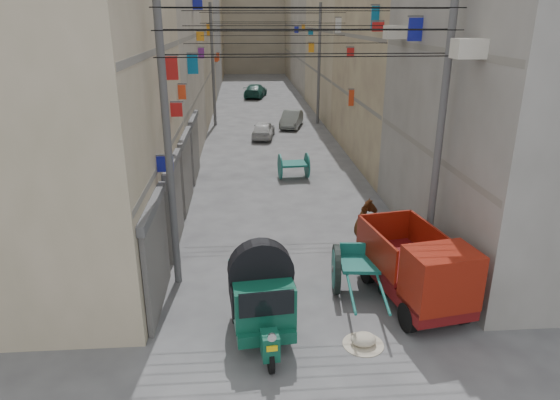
{
  "coord_description": "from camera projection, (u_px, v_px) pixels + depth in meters",
  "views": [
    {
      "loc": [
        -1.63,
        -6.76,
        7.09
      ],
      "look_at": [
        -0.65,
        6.5,
        2.2
      ],
      "focal_mm": 32.0,
      "sensor_mm": 36.0,
      "label": 1
    }
  ],
  "objects": [
    {
      "name": "signboards",
      "position": [
        272.0,
        86.0,
        27.97
      ],
      "size": [
        8.22,
        40.52,
        5.67
      ],
      "color": "#0E6DA0",
      "rests_on": "ground"
    },
    {
      "name": "horse",
      "position": [
        369.0,
        234.0,
        15.3
      ],
      "size": [
        0.91,
        1.98,
        1.67
      ],
      "primitive_type": "imported",
      "rotation": [
        0.0,
        0.0,
        3.14
      ],
      "color": "brown",
      "rests_on": "ground"
    },
    {
      "name": "shutters_left",
      "position": [
        181.0,
        184.0,
        17.81
      ],
      "size": [
        0.18,
        14.4,
        2.88
      ],
      "color": "#47474C",
      "rests_on": "ground"
    },
    {
      "name": "building_row_right",
      "position": [
        364.0,
        26.0,
        39.15
      ],
      "size": [
        8.0,
        62.0,
        14.0
      ],
      "color": "#9A9590",
      "rests_on": "ground"
    },
    {
      "name": "end_cap_building",
      "position": [
        253.0,
        22.0,
        68.42
      ],
      "size": [
        22.0,
        10.0,
        13.0
      ],
      "primitive_type": "cube",
      "color": "tan",
      "rests_on": "ground"
    },
    {
      "name": "distant_car_green",
      "position": [
        255.0,
        91.0,
        46.71
      ],
      "size": [
        2.5,
        4.44,
        1.21
      ],
      "primitive_type": "imported",
      "rotation": [
        0.0,
        0.0,
        2.94
      ],
      "color": "#1A4D42",
      "rests_on": "ground"
    },
    {
      "name": "distant_car_grey",
      "position": [
        292.0,
        119.0,
        33.97
      ],
      "size": [
        1.98,
        3.54,
        1.1
      ],
      "primitive_type": "imported",
      "rotation": [
        0.0,
        0.0,
        -0.26
      ],
      "color": "slate",
      "rests_on": "ground"
    },
    {
      "name": "utility_poles",
      "position": [
        277.0,
        87.0,
        23.42
      ],
      "size": [
        7.4,
        22.2,
        8.0
      ],
      "color": "#555457",
      "rests_on": "ground"
    },
    {
      "name": "overhead_cables",
      "position": [
        282.0,
        26.0,
        20.03
      ],
      "size": [
        7.4,
        22.52,
        1.12
      ],
      "color": "black",
      "rests_on": "ground"
    },
    {
      "name": "second_cart",
      "position": [
        294.0,
        165.0,
        23.13
      ],
      "size": [
        1.44,
        1.29,
        1.18
      ],
      "rotation": [
        0.0,
        0.0,
        0.09
      ],
      "color": "#155F56",
      "rests_on": "ground"
    },
    {
      "name": "distant_car_white",
      "position": [
        263.0,
        130.0,
        30.91
      ],
      "size": [
        1.71,
        3.29,
        1.07
      ],
      "primitive_type": "imported",
      "rotation": [
        0.0,
        0.0,
        2.99
      ],
      "color": "silver",
      "rests_on": "ground"
    },
    {
      "name": "auto_rickshaw",
      "position": [
        261.0,
        294.0,
        11.48
      ],
      "size": [
        1.68,
        2.68,
        1.85
      ],
      "rotation": [
        0.0,
        0.0,
        0.1
      ],
      "color": "black",
      "rests_on": "ground"
    },
    {
      "name": "tonga_cart",
      "position": [
        360.0,
        269.0,
        13.45
      ],
      "size": [
        1.53,
        3.1,
        1.36
      ],
      "rotation": [
        0.0,
        0.0,
        -0.09
      ],
      "color": "black",
      "rests_on": "ground"
    },
    {
      "name": "ac_units",
      "position": [
        432.0,
        4.0,
        13.75
      ],
      "size": [
        0.7,
        6.55,
        3.35
      ],
      "color": "beige",
      "rests_on": "ground"
    },
    {
      "name": "feed_sack",
      "position": [
        363.0,
        339.0,
        11.43
      ],
      "size": [
        0.59,
        0.47,
        0.3
      ],
      "primitive_type": "ellipsoid",
      "color": "#BEB19E",
      "rests_on": "ground"
    },
    {
      "name": "mini_truck",
      "position": [
        421.0,
        275.0,
        12.54
      ],
      "size": [
        2.23,
        3.88,
        2.05
      ],
      "rotation": [
        0.0,
        0.0,
        0.17
      ],
      "color": "black",
      "rests_on": "ground"
    },
    {
      "name": "building_row_left",
      "position": [
        158.0,
        26.0,
        38.05
      ],
      "size": [
        8.0,
        62.0,
        14.0
      ],
      "color": "#C4B094",
      "rests_on": "ground"
    }
  ]
}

